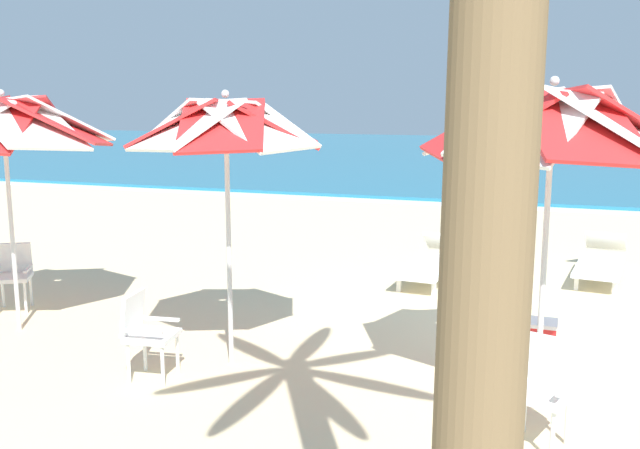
% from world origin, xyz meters
% --- Properties ---
extents(ground_plane, '(80.00, 80.00, 0.00)m').
position_xyz_m(ground_plane, '(0.00, 0.00, 0.00)').
color(ground_plane, beige).
extents(sea, '(80.00, 36.00, 0.10)m').
position_xyz_m(sea, '(0.00, 27.98, 0.05)').
color(sea, teal).
rests_on(sea, ground).
extents(surf_foam, '(80.00, 0.70, 0.01)m').
position_xyz_m(surf_foam, '(0.00, 9.68, 0.01)').
color(surf_foam, white).
rests_on(surf_foam, ground).
extents(beach_umbrella_0, '(2.22, 2.22, 2.90)m').
position_xyz_m(beach_umbrella_0, '(0.04, -2.59, 2.49)').
color(beach_umbrella_0, silver).
rests_on(beach_umbrella_0, ground).
extents(plastic_chair_0, '(0.55, 0.58, 0.87)m').
position_xyz_m(plastic_chair_0, '(0.10, -3.26, 0.50)').
color(plastic_chair_0, white).
rests_on(plastic_chair_0, ground).
extents(beach_umbrella_1, '(2.00, 2.00, 2.81)m').
position_xyz_m(beach_umbrella_1, '(-3.01, -2.53, 2.44)').
color(beach_umbrella_1, silver).
rests_on(beach_umbrella_1, ground).
extents(plastic_chair_1, '(0.52, 0.50, 0.87)m').
position_xyz_m(plastic_chair_1, '(-3.61, -3.16, 0.50)').
color(plastic_chair_1, white).
rests_on(plastic_chair_1, ground).
extents(beach_umbrella_2, '(2.48, 2.48, 2.84)m').
position_xyz_m(beach_umbrella_2, '(-5.88, -2.42, 2.44)').
color(beach_umbrella_2, silver).
rests_on(beach_umbrella_2, ground).
extents(plastic_chair_4, '(0.61, 0.62, 0.87)m').
position_xyz_m(plastic_chair_4, '(-6.57, -1.73, 0.50)').
color(plastic_chair_4, white).
rests_on(plastic_chair_4, ground).
extents(sun_lounger_0, '(0.87, 2.20, 0.62)m').
position_xyz_m(sun_lounger_0, '(0.78, 2.52, 0.28)').
color(sun_lounger_0, white).
rests_on(sun_lounger_0, ground).
extents(sun_lounger_1, '(0.76, 2.18, 0.62)m').
position_xyz_m(sun_lounger_1, '(-1.68, 1.61, 0.28)').
color(sun_lounger_1, white).
rests_on(sun_lounger_1, ground).
extents(cooler_box, '(0.50, 0.34, 0.40)m').
position_xyz_m(cooler_box, '(-0.05, -1.26, 0.20)').
color(cooler_box, red).
rests_on(cooler_box, ground).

